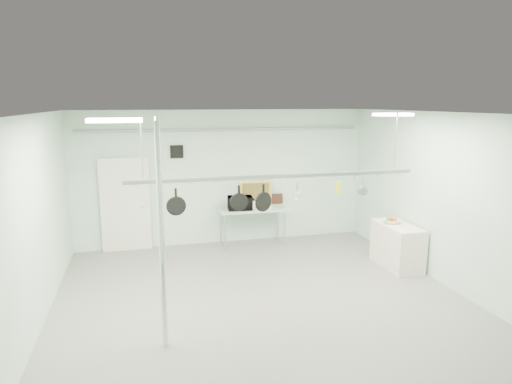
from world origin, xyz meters
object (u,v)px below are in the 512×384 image
object	(u,v)px
coffee_canister	(252,204)
skillet_right	(263,198)
pot_rack	(277,175)
microwave	(240,203)
prep_table	(252,211)
fruit_bowl	(391,221)
skillet_left	(176,201)
chrome_pole	(161,237)
skillet_mid	(239,198)
side_cabinet	(397,246)

from	to	relation	value
coffee_canister	skillet_right	xyz separation A→B (m)	(-0.61, -3.26, 0.86)
pot_rack	microwave	world-z (taller)	pot_rack
prep_table	coffee_canister	distance (m)	0.17
fruit_bowl	skillet_right	bearing A→B (deg)	-158.02
skillet_left	pot_rack	bearing A→B (deg)	-1.24
chrome_pole	skillet_left	distance (m)	0.98
skillet_mid	chrome_pole	bearing A→B (deg)	-135.36
chrome_pole	fruit_bowl	bearing A→B (deg)	24.27
microwave	coffee_canister	size ratio (longest dim) A/B	2.98
fruit_bowl	skillet_right	distance (m)	3.47
fruit_bowl	side_cabinet	bearing A→B (deg)	-63.05
coffee_canister	skillet_mid	bearing A→B (deg)	-107.29
pot_rack	microwave	size ratio (longest dim) A/B	8.48
microwave	fruit_bowl	bearing A→B (deg)	151.68
pot_rack	skillet_right	world-z (taller)	pot_rack
skillet_left	skillet_mid	size ratio (longest dim) A/B	1.02
skillet_right	chrome_pole	bearing A→B (deg)	-174.18
prep_table	fruit_bowl	xyz separation A→B (m)	(2.47, -2.05, 0.11)
pot_rack	skillet_left	size ratio (longest dim) A/B	11.52
skillet_left	side_cabinet	bearing A→B (deg)	12.29
pot_rack	skillet_right	size ratio (longest dim) A/B	10.73
coffee_canister	skillet_right	world-z (taller)	skillet_right
chrome_pole	skillet_right	size ratio (longest dim) A/B	7.16
chrome_pole	prep_table	bearing A→B (deg)	61.29
pot_rack	skillet_mid	xyz separation A→B (m)	(-0.63, 0.00, -0.35)
skillet_left	fruit_bowl	bearing A→B (deg)	14.32
coffee_canister	prep_table	bearing A→B (deg)	64.61
pot_rack	prep_table	bearing A→B (deg)	83.09
coffee_canister	fruit_bowl	distance (m)	3.20
chrome_pole	prep_table	world-z (taller)	chrome_pole
pot_rack	chrome_pole	bearing A→B (deg)	-154.65
prep_table	skillet_right	xyz separation A→B (m)	(-0.63, -3.30, 1.03)
chrome_pole	microwave	world-z (taller)	chrome_pole
coffee_canister	skillet_mid	world-z (taller)	skillet_mid
pot_rack	coffee_canister	distance (m)	3.51
prep_table	skillet_mid	xyz separation A→B (m)	(-1.03, -3.30, 1.05)
fruit_bowl	skillet_left	world-z (taller)	skillet_left
microwave	fruit_bowl	xyz separation A→B (m)	(2.79, -1.96, -0.12)
prep_table	fruit_bowl	size ratio (longest dim) A/B	4.65
skillet_left	skillet_mid	distance (m)	0.99
microwave	skillet_mid	distance (m)	3.39
pot_rack	microwave	xyz separation A→B (m)	(0.08, 3.21, -1.17)
prep_table	microwave	bearing A→B (deg)	-164.22
coffee_canister	fruit_bowl	xyz separation A→B (m)	(2.49, -2.01, -0.06)
prep_table	skillet_left	xyz separation A→B (m)	(-2.02, -3.30, 1.04)
chrome_pole	skillet_right	bearing A→B (deg)	28.33
chrome_pole	coffee_canister	distance (m)	4.78
side_cabinet	fruit_bowl	world-z (taller)	fruit_bowl
side_cabinet	skillet_mid	world-z (taller)	skillet_mid
side_cabinet	skillet_right	world-z (taller)	skillet_right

